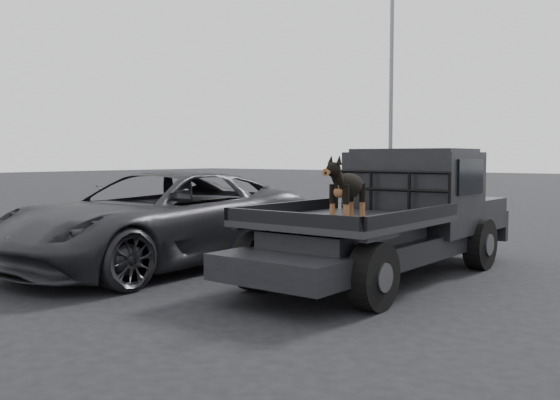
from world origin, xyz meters
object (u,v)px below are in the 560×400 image
Objects in this scene: flatbed_ute at (382,245)px; dog at (348,191)px; parked_suv at (160,219)px; floodlight_near at (392,16)px.

dog is (0.34, -1.46, 0.83)m from flatbed_ute.
dog reaches higher than flatbed_ute.
parked_suv reaches higher than flatbed_ute.
dog is at bearing -63.26° from floodlight_near.
flatbed_ute is at bearing 21.60° from parked_suv.
floodlight_near is at bearing 116.74° from dog.
dog is at bearing -76.80° from flatbed_ute.
dog is 0.14× the size of parked_suv.
flatbed_ute is 3.40m from parked_suv.
parked_suv is at bearing -157.93° from flatbed_ute.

